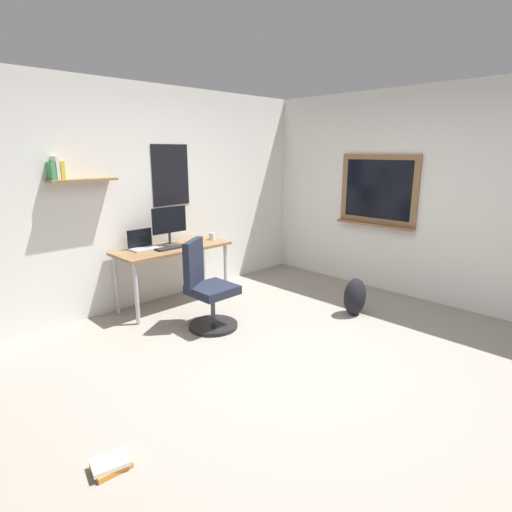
# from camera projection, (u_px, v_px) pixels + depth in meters

# --- Properties ---
(ground_plane) EXTENTS (5.20, 5.20, 0.00)m
(ground_plane) POSITION_uv_depth(u_px,v_px,m) (304.00, 366.00, 3.62)
(ground_plane) COLOR gray
(ground_plane) RESTS_ON ground
(wall_back) EXTENTS (5.00, 0.30, 2.60)m
(wall_back) POSITION_uv_depth(u_px,v_px,m) (149.00, 197.00, 4.97)
(wall_back) COLOR silver
(wall_back) RESTS_ON ground
(wall_right) EXTENTS (0.22, 5.00, 2.60)m
(wall_right) POSITION_uv_depth(u_px,v_px,m) (432.00, 197.00, 4.98)
(wall_right) COLOR silver
(wall_right) RESTS_ON ground
(desk) EXTENTS (1.38, 0.58, 0.73)m
(desk) POSITION_uv_depth(u_px,v_px,m) (173.00, 253.00, 4.92)
(desk) COLOR olive
(desk) RESTS_ON ground
(office_chair) EXTENTS (0.55, 0.57, 0.95)m
(office_chair) POSITION_uv_depth(u_px,v_px,m) (207.00, 291.00, 4.33)
(office_chair) COLOR black
(office_chair) RESTS_ON ground
(laptop) EXTENTS (0.31, 0.21, 0.23)m
(laptop) POSITION_uv_depth(u_px,v_px,m) (143.00, 244.00, 4.77)
(laptop) COLOR #ADAFB5
(laptop) RESTS_ON desk
(monitor_primary) EXTENTS (0.46, 0.17, 0.46)m
(monitor_primary) POSITION_uv_depth(u_px,v_px,m) (169.00, 223.00, 4.92)
(monitor_primary) COLOR #38383D
(monitor_primary) RESTS_ON desk
(keyboard) EXTENTS (0.37, 0.13, 0.02)m
(keyboard) POSITION_uv_depth(u_px,v_px,m) (171.00, 248.00, 4.81)
(keyboard) COLOR black
(keyboard) RESTS_ON desk
(computer_mouse) EXTENTS (0.10, 0.06, 0.03)m
(computer_mouse) POSITION_uv_depth(u_px,v_px,m) (190.00, 244.00, 4.99)
(computer_mouse) COLOR #262628
(computer_mouse) RESTS_ON desk
(coffee_mug) EXTENTS (0.08, 0.08, 0.09)m
(coffee_mug) POSITION_uv_depth(u_px,v_px,m) (212.00, 236.00, 5.28)
(coffee_mug) COLOR silver
(coffee_mug) RESTS_ON desk
(backpack) EXTENTS (0.32, 0.22, 0.44)m
(backpack) POSITION_uv_depth(u_px,v_px,m) (355.00, 297.00, 4.71)
(backpack) COLOR black
(backpack) RESTS_ON ground
(book_stack_on_floor) EXTENTS (0.24, 0.19, 0.07)m
(book_stack_on_floor) POSITION_uv_depth(u_px,v_px,m) (111.00, 465.00, 2.44)
(book_stack_on_floor) COLOR orange
(book_stack_on_floor) RESTS_ON ground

